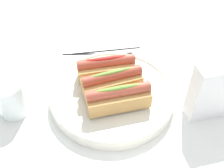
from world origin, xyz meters
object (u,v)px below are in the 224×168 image
(chopstick_far, at_px, (106,50))
(hotdog_front, at_px, (106,68))
(serving_bowl, at_px, (112,94))
(water_glass, at_px, (12,100))
(hotdog_side, at_px, (119,97))
(napkin_box, at_px, (214,91))
(chopstick_near, at_px, (97,53))
(hotdog_back, at_px, (112,82))

(chopstick_far, bearing_deg, hotdog_front, 82.21)
(serving_bowl, bearing_deg, water_glass, 1.73)
(hotdog_side, distance_m, water_glass, 0.26)
(napkin_box, height_order, chopstick_near, napkin_box)
(hotdog_side, height_order, chopstick_near, hotdog_side)
(hotdog_front, relative_size, napkin_box, 1.02)
(serving_bowl, xyz_separation_m, hotdog_front, (0.01, -0.05, 0.04))
(napkin_box, height_order, chopstick_far, napkin_box)
(serving_bowl, relative_size, chopstick_near, 1.47)
(hotdog_front, height_order, hotdog_back, same)
(hotdog_front, bearing_deg, serving_bowl, 98.17)
(serving_bowl, height_order, hotdog_back, hotdog_back)
(chopstick_near, bearing_deg, hotdog_front, 100.77)
(hotdog_back, xyz_separation_m, napkin_box, (-0.23, 0.08, 0.01))
(hotdog_back, relative_size, napkin_box, 1.04)
(hotdog_side, xyz_separation_m, chopstick_near, (0.03, -0.25, -0.06))
(napkin_box, relative_size, chopstick_near, 0.68)
(chopstick_near, height_order, chopstick_far, same)
(napkin_box, relative_size, chopstick_far, 0.68)
(hotdog_side, height_order, water_glass, hotdog_side)
(hotdog_side, bearing_deg, water_glass, -10.44)
(hotdog_side, distance_m, chopstick_near, 0.26)
(hotdog_front, distance_m, chopstick_far, 0.16)
(water_glass, bearing_deg, serving_bowl, -178.27)
(napkin_box, bearing_deg, water_glass, -14.06)
(serving_bowl, xyz_separation_m, napkin_box, (-0.23, 0.08, 0.06))
(water_glass, bearing_deg, hotdog_front, -165.49)
(hotdog_back, bearing_deg, serving_bowl, 165.96)
(water_glass, relative_size, chopstick_far, 0.41)
(hotdog_side, bearing_deg, serving_bowl, -81.83)
(chopstick_far, bearing_deg, serving_bowl, 86.12)
(hotdog_back, distance_m, chopstick_near, 0.20)
(hotdog_side, bearing_deg, hotdog_front, -81.83)
(serving_bowl, height_order, water_glass, water_glass)
(hotdog_front, height_order, hotdog_side, same)
(hotdog_side, bearing_deg, chopstick_near, -83.62)
(serving_bowl, relative_size, chopstick_far, 1.47)
(hotdog_front, height_order, chopstick_near, hotdog_front)
(water_glass, height_order, napkin_box, napkin_box)
(hotdog_front, height_order, chopstick_far, hotdog_front)
(serving_bowl, height_order, hotdog_side, hotdog_side)
(hotdog_front, bearing_deg, hotdog_back, 98.17)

